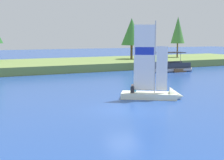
{
  "coord_description": "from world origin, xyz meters",
  "views": [
    {
      "loc": [
        -9.61,
        -18.63,
        4.96
      ],
      "look_at": [
        1.81,
        5.84,
        1.2
      ],
      "focal_mm": 50.86,
      "sensor_mm": 36.0,
      "label": 1
    }
  ],
  "objects_px": {
    "shoreline_tree_right": "(178,30)",
    "wooden_dock": "(169,69)",
    "sailboat": "(159,93)",
    "pontoon_boat": "(169,67)",
    "shoreline_tree_midright": "(132,32)"
  },
  "relations": [
    {
      "from": "shoreline_tree_right",
      "to": "wooden_dock",
      "type": "relative_size",
      "value": 1.37
    },
    {
      "from": "sailboat",
      "to": "wooden_dock",
      "type": "bearing_deg",
      "value": 85.54
    },
    {
      "from": "sailboat",
      "to": "pontoon_boat",
      "type": "bearing_deg",
      "value": 85.46
    },
    {
      "from": "shoreline_tree_midright",
      "to": "sailboat",
      "type": "relative_size",
      "value": 1.03
    },
    {
      "from": "shoreline_tree_right",
      "to": "wooden_dock",
      "type": "distance_m",
      "value": 14.07
    },
    {
      "from": "wooden_dock",
      "to": "pontoon_boat",
      "type": "xyz_separation_m",
      "value": [
        -0.92,
        -1.25,
        0.46
      ]
    },
    {
      "from": "shoreline_tree_midright",
      "to": "shoreline_tree_right",
      "type": "distance_m",
      "value": 9.73
    },
    {
      "from": "wooden_dock",
      "to": "sailboat",
      "type": "height_order",
      "value": "sailboat"
    },
    {
      "from": "shoreline_tree_right",
      "to": "sailboat",
      "type": "xyz_separation_m",
      "value": [
        -21.58,
        -26.75,
        -5.58
      ]
    },
    {
      "from": "shoreline_tree_midright",
      "to": "wooden_dock",
      "type": "relative_size",
      "value": 1.27
    },
    {
      "from": "shoreline_tree_right",
      "to": "pontoon_boat",
      "type": "distance_m",
      "value": 15.32
    },
    {
      "from": "shoreline_tree_midright",
      "to": "shoreline_tree_right",
      "type": "relative_size",
      "value": 0.93
    },
    {
      "from": "sailboat",
      "to": "pontoon_boat",
      "type": "distance_m",
      "value": 20.03
    },
    {
      "from": "sailboat",
      "to": "pontoon_boat",
      "type": "relative_size",
      "value": 1.06
    },
    {
      "from": "wooden_dock",
      "to": "sailboat",
      "type": "relative_size",
      "value": 0.81
    }
  ]
}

